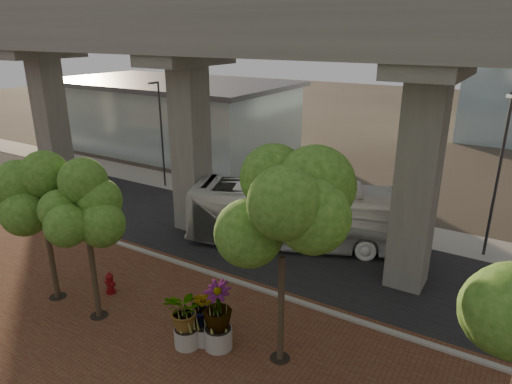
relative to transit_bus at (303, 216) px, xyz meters
The scene contains 17 objects.
ground 3.51m from the transit_bus, 96.95° to the right, with size 160.00×160.00×0.00m, color #373028.
brick_plaza 11.20m from the transit_bus, 91.94° to the right, with size 70.00×13.00×0.06m, color brown.
asphalt_road 2.00m from the transit_bus, 109.30° to the right, with size 90.00×8.00×0.04m, color black.
curb_strip 5.32m from the transit_bus, 94.22° to the right, with size 70.00×0.25×0.16m, color gray.
far_sidewalk 4.74m from the transit_bus, 94.82° to the left, with size 90.00×3.00×0.06m, color gray.
transit_viaduct 5.73m from the transit_bus, 109.30° to the right, with size 72.00×5.60×12.40m.
station_pavilion 24.18m from the transit_bus, 147.60° to the left, with size 23.00×13.00×6.30m.
transit_bus is the anchor object (origin of this frame).
fire_hydrant 9.94m from the transit_bus, 119.83° to the right, with size 0.48×0.43×0.96m.
planter_front 9.56m from the transit_bus, 89.24° to the right, with size 2.02×2.02×2.22m.
planter_right 9.12m from the transit_bus, 82.90° to the right, with size 2.42×2.42×2.58m.
planter_left 9.10m from the transit_bus, 86.88° to the right, with size 1.93×1.93×2.13m.
street_tree_far_west 12.32m from the transit_bus, 123.37° to the right, with size 3.38×3.38×6.18m.
street_tree_near_west 11.16m from the transit_bus, 111.79° to the right, with size 3.52×3.52×6.20m.
street_tree_near_east 9.72m from the transit_bus, 68.77° to the right, with size 4.39×4.39×7.18m.
streetlamp_west 13.46m from the transit_bus, 165.15° to the left, with size 0.37×1.08×7.43m.
streetlamp_east 9.55m from the transit_bus, 23.39° to the left, with size 0.40×1.18×8.16m.
Camera 1 is at (9.67, -16.74, 10.66)m, focal length 32.00 mm.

